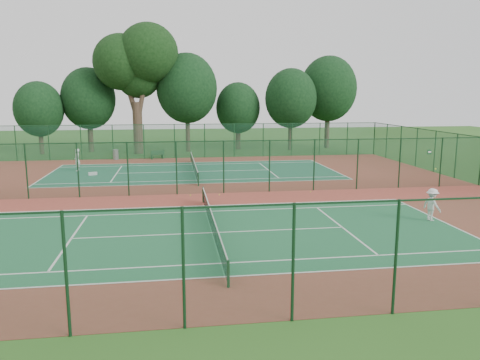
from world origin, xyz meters
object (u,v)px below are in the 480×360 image
Objects in this scene: bench at (157,155)px; big_tree at (136,62)px; player_near at (432,205)px; player_far at (77,160)px; trash_bin at (116,155)px; kit_bag at (93,174)px.

big_tree is (-2.08, 5.22, 9.47)m from bench.
player_near is 36.54m from big_tree.
trash_bin is at bearing 150.75° from player_far.
big_tree is at bearing 68.38° from trash_bin.
kit_bag is at bearing -101.12° from big_tree.
player_far is at bearing 31.67° from player_near.
player_near reaches higher than kit_bag.
bench is (-14.70, 25.94, -0.39)m from player_near.
player_near is 1.68× the size of trash_bin.
player_far is at bearing -109.61° from trash_bin.
player_near is 29.82m from bench.
player_far reaches higher than trash_bin.
bench reaches higher than kit_bag.
trash_bin is 4.11m from bench.
kit_bag is 17.59m from big_tree.
trash_bin is at bearing 65.55° from kit_bag.
kit_bag is at bearing -94.90° from trash_bin.
player_near reaches higher than trash_bin.
big_tree reaches higher than player_near.
big_tree reaches higher than player_far.
trash_bin reaches higher than kit_bag.
trash_bin is at bearing 19.76° from player_near.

